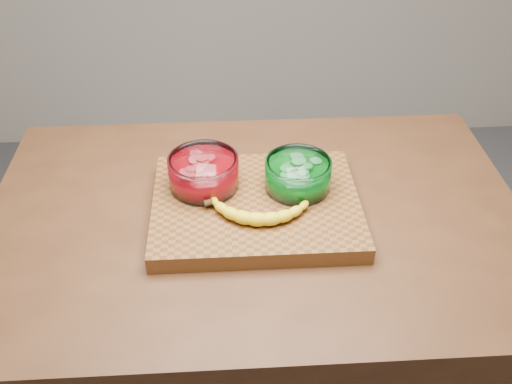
{
  "coord_description": "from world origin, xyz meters",
  "views": [
    {
      "loc": [
        -0.06,
        -0.97,
        1.72
      ],
      "look_at": [
        0.0,
        0.0,
        0.96
      ],
      "focal_mm": 40.0,
      "sensor_mm": 36.0,
      "label": 1
    }
  ],
  "objects": [
    {
      "name": "cutting_board",
      "position": [
        0.0,
        0.0,
        0.92
      ],
      "size": [
        0.45,
        0.35,
        0.04
      ],
      "primitive_type": "cube",
      "color": "brown",
      "rests_on": "counter"
    },
    {
      "name": "bowl_red",
      "position": [
        -0.11,
        0.06,
        0.98
      ],
      "size": [
        0.16,
        0.16,
        0.07
      ],
      "color": "white",
      "rests_on": "cutting_board"
    },
    {
      "name": "counter",
      "position": [
        0.0,
        0.0,
        0.45
      ],
      "size": [
        1.2,
        0.8,
        0.9
      ],
      "primitive_type": "cube",
      "color": "#4A2A16",
      "rests_on": "ground"
    },
    {
      "name": "bowl_green",
      "position": [
        0.09,
        0.04,
        0.97
      ],
      "size": [
        0.15,
        0.15,
        0.07
      ],
      "color": "white",
      "rests_on": "cutting_board"
    },
    {
      "name": "banana",
      "position": [
        0.0,
        -0.05,
        0.96
      ],
      "size": [
        0.24,
        0.12,
        0.03
      ],
      "primitive_type": null,
      "color": "yellow",
      "rests_on": "cutting_board"
    }
  ]
}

